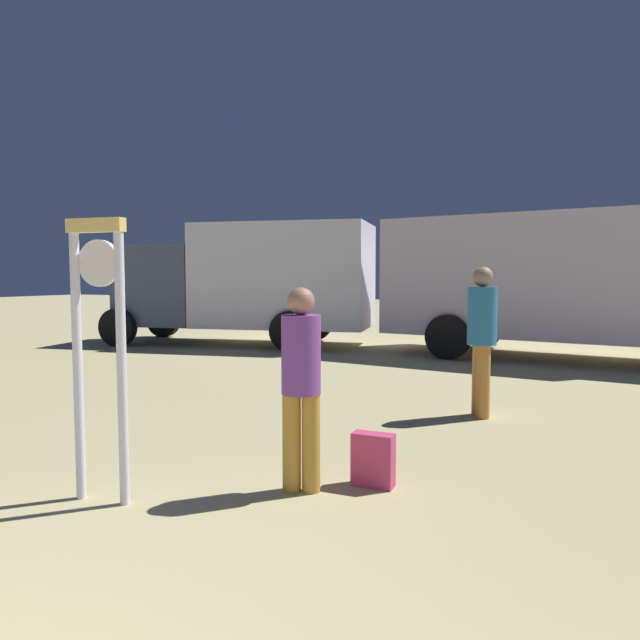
# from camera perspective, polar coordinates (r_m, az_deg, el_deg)

# --- Properties ---
(standing_clock) EXTENTS (0.47, 0.13, 2.08)m
(standing_clock) POSITION_cam_1_polar(r_m,az_deg,el_deg) (4.63, -20.37, -1.09)
(standing_clock) COLOR white
(standing_clock) RESTS_ON ground_plane
(person_near_clock) EXTENTS (0.30, 0.30, 1.58)m
(person_near_clock) POSITION_cam_1_polar(r_m,az_deg,el_deg) (4.59, -1.82, -5.60)
(person_near_clock) COLOR gold
(person_near_clock) RESTS_ON ground_plane
(backpack) EXTENTS (0.33, 0.18, 0.43)m
(backpack) POSITION_cam_1_polar(r_m,az_deg,el_deg) (4.88, 5.13, -13.20)
(backpack) COLOR #CB3A67
(backpack) RESTS_ON ground_plane
(person_distant) EXTENTS (0.34, 0.34, 1.78)m
(person_distant) POSITION_cam_1_polar(r_m,az_deg,el_deg) (7.28, 15.21, -1.25)
(person_distant) COLOR #CD8438
(person_distant) RESTS_ON ground_plane
(box_truck_near) EXTENTS (6.62, 3.42, 2.89)m
(box_truck_near) POSITION_cam_1_polar(r_m,az_deg,el_deg) (14.64, -6.63, 3.84)
(box_truck_near) COLOR silver
(box_truck_near) RESTS_ON ground_plane
(box_truck_far) EXTENTS (7.50, 3.47, 2.87)m
(box_truck_far) POSITION_cam_1_polar(r_m,az_deg,el_deg) (12.87, 21.40, 3.50)
(box_truck_far) COLOR silver
(box_truck_far) RESTS_ON ground_plane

